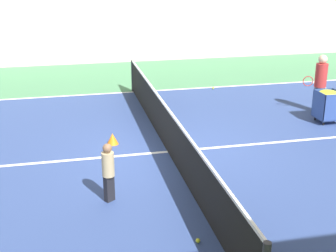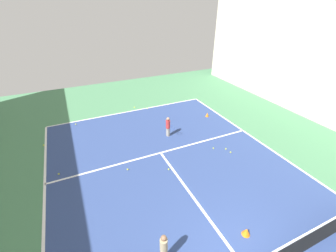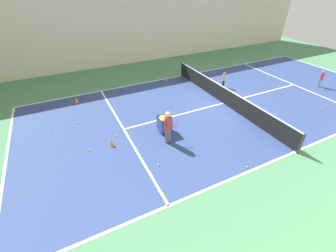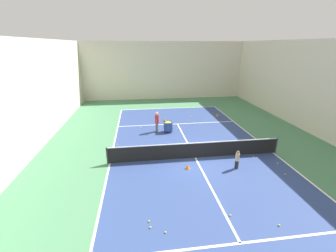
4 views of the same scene
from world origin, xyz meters
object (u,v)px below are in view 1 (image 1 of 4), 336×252
(coach_at_net, at_px, (320,80))
(ball_cart, at_px, (328,100))
(tennis_net, at_px, (168,130))
(child_midcourt, at_px, (108,169))
(training_cone_1, at_px, (113,139))

(coach_at_net, distance_m, ball_cart, 0.92)
(coach_at_net, bearing_deg, tennis_net, 40.89)
(coach_at_net, height_order, child_midcourt, coach_at_net)
(ball_cart, bearing_deg, child_midcourt, -63.32)
(tennis_net, height_order, coach_at_net, coach_at_net)
(ball_cart, height_order, training_cone_1, ball_cart)
(child_midcourt, distance_m, training_cone_1, 2.73)
(tennis_net, distance_m, training_cone_1, 1.41)
(training_cone_1, bearing_deg, child_midcourt, -7.38)
(child_midcourt, distance_m, ball_cart, 6.67)
(coach_at_net, relative_size, ball_cart, 1.89)
(tennis_net, bearing_deg, child_midcourt, -37.60)
(tennis_net, xyz_separation_m, ball_cart, (-1.07, 4.48, 0.07))
(tennis_net, relative_size, child_midcourt, 9.62)
(child_midcourt, bearing_deg, training_cone_1, 47.46)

